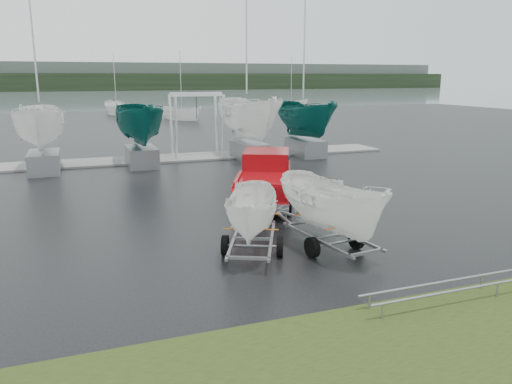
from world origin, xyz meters
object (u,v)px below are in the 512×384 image
at_px(pickup_truck, 265,176).
at_px(boat_hoist, 197,116).
at_px(trailer_hitched, 253,174).
at_px(trailer_parked, 334,159).

distance_m(pickup_truck, boat_hoist, 12.12).
relative_size(trailer_hitched, boat_hoist, 1.06).
bearing_deg(trailer_hitched, boat_hoist, 105.91).
height_order(trailer_hitched, boat_hoist, trailer_hitched).
bearing_deg(trailer_hitched, trailer_parked, 9.75).
bearing_deg(pickup_truck, trailer_hitched, -90.00).
xyz_separation_m(trailer_hitched, trailer_parked, (2.26, -0.60, 0.40)).
distance_m(trailer_hitched, trailer_parked, 2.37).
bearing_deg(trailer_parked, boat_hoist, 81.22).
distance_m(pickup_truck, trailer_hitched, 6.66).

